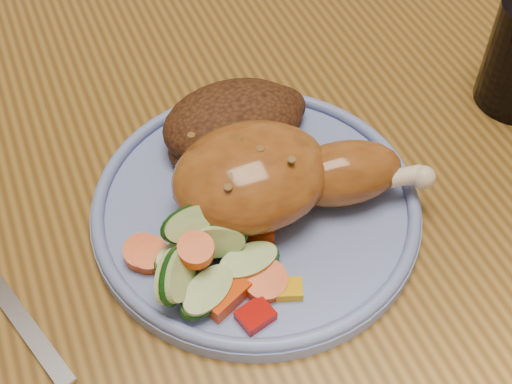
# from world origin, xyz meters

# --- Properties ---
(dining_table) EXTENTS (0.90, 1.40, 0.75)m
(dining_table) POSITION_xyz_m (0.00, 0.00, 0.67)
(dining_table) COLOR brown
(dining_table) RESTS_ON ground
(plate) EXTENTS (0.25, 0.25, 0.01)m
(plate) POSITION_xyz_m (-0.07, -0.08, 0.76)
(plate) COLOR #687ABB
(plate) RESTS_ON dining_table
(plate_rim) EXTENTS (0.25, 0.25, 0.01)m
(plate_rim) POSITION_xyz_m (-0.07, -0.08, 0.77)
(plate_rim) COLOR #687ABB
(plate_rim) RESTS_ON plate
(chicken_leg) EXTENTS (0.19, 0.10, 0.06)m
(chicken_leg) POSITION_xyz_m (-0.06, -0.08, 0.79)
(chicken_leg) COLOR #94521F
(chicken_leg) RESTS_ON plate
(rice_pilaf) EXTENTS (0.13, 0.08, 0.05)m
(rice_pilaf) POSITION_xyz_m (-0.06, -0.01, 0.78)
(rice_pilaf) COLOR #432310
(rice_pilaf) RESTS_ON plate
(vegetable_pile) EXTENTS (0.11, 0.10, 0.05)m
(vegetable_pile) POSITION_xyz_m (-0.13, -0.13, 0.78)
(vegetable_pile) COLOR #A50A05
(vegetable_pile) RESTS_ON plate
(fork) EXTENTS (0.06, 0.16, 0.00)m
(fork) POSITION_xyz_m (-0.27, -0.09, 0.75)
(fork) COLOR silver
(fork) RESTS_ON dining_table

